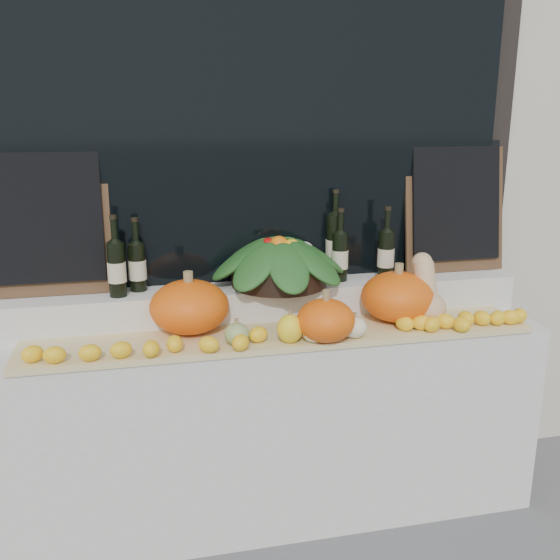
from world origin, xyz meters
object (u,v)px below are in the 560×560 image
Objects in this scene: pumpkin_left at (189,307)px; produce_bowl at (279,261)px; wine_bottle_tall at (335,245)px; butternut_squash at (427,294)px; pumpkin_right at (398,297)px.

produce_bowl is at bearing 20.85° from pumpkin_left.
pumpkin_left is 0.80× the size of wine_bottle_tall.
pumpkin_left is at bearing -159.15° from produce_bowl.
wine_bottle_tall is (-0.32, 0.31, 0.16)m from butternut_squash.
butternut_squash is 0.48m from wine_bottle_tall.
wine_bottle_tall is at bearing 126.29° from pumpkin_right.
pumpkin_right is at bearing -53.71° from wine_bottle_tall.
produce_bowl reaches higher than pumpkin_left.
pumpkin_right is 0.49× the size of produce_bowl.
pumpkin_left is 0.75m from wine_bottle_tall.
butternut_squash is (1.01, -0.09, 0.01)m from pumpkin_left.
butternut_squash is at bearing -18.49° from pumpkin_right.
butternut_squash reaches higher than pumpkin_left.
pumpkin_left is 0.50× the size of produce_bowl.
wine_bottle_tall reaches higher than pumpkin_right.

